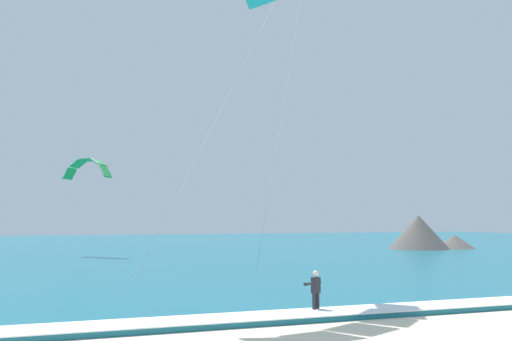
# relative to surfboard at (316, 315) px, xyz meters

# --- Properties ---
(sea) EXTENTS (200.00, 120.00, 0.20)m
(sea) POSITION_rel_surfboard_xyz_m (3.35, 58.36, 0.07)
(sea) COLOR #146075
(sea) RESTS_ON ground
(surf_foam) EXTENTS (200.00, 2.07, 0.04)m
(surf_foam) POSITION_rel_surfboard_xyz_m (3.35, -0.64, 0.19)
(surf_foam) COLOR white
(surf_foam) RESTS_ON sea
(surfboard) EXTENTS (0.90, 1.47, 0.09)m
(surfboard) POSITION_rel_surfboard_xyz_m (0.00, 0.00, 0.00)
(surfboard) COLOR white
(surfboard) RESTS_ON ground
(kitesurfer) EXTENTS (0.64, 0.63, 1.69)m
(kitesurfer) POSITION_rel_surfboard_xyz_m (-0.01, 0.02, 0.91)
(kitesurfer) COLOR #232328
(kitesurfer) RESTS_ON ground
(kite_distant) EXTENTS (4.16, 5.17, 2.01)m
(kite_distant) POSITION_rel_surfboard_xyz_m (-3.64, 39.61, 8.60)
(kite_distant) COLOR green
(headland_right) EXTENTS (11.01, 7.31, 4.07)m
(headland_right) POSITION_rel_surfboard_xyz_m (34.25, 38.99, 1.80)
(headland_right) COLOR #56514C
(headland_right) RESTS_ON ground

